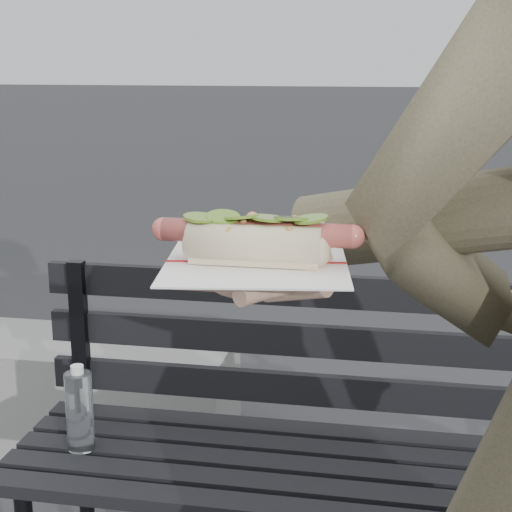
{
  "coord_description": "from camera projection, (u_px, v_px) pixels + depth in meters",
  "views": [
    {
      "loc": [
        0.09,
        -0.87,
        1.38
      ],
      "look_at": [
        -0.06,
        -0.09,
        1.18
      ],
      "focal_mm": 55.0,
      "sensor_mm": 36.0,
      "label": 1
    }
  ],
  "objects": [
    {
      "name": "park_bench",
      "position": [
        326.0,
        434.0,
        1.84
      ],
      "size": [
        1.5,
        0.44,
        0.88
      ],
      "color": "black",
      "rests_on": "ground"
    },
    {
      "name": "concrete_block",
      "position": [
        68.0,
        392.0,
        2.85
      ],
      "size": [
        1.2,
        0.4,
        0.4
      ],
      "primitive_type": "cube",
      "color": "slate",
      "rests_on": "ground"
    },
    {
      "name": "held_hotdog",
      "position": [
        452.0,
        220.0,
        0.84
      ],
      "size": [
        0.64,
        0.31,
        0.2
      ],
      "color": "#44432D"
    }
  ]
}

